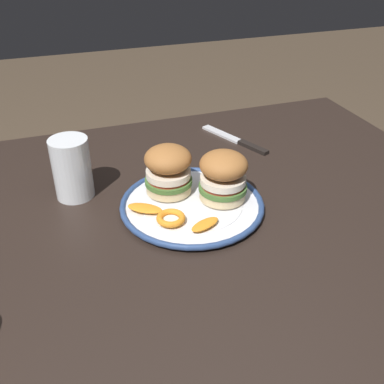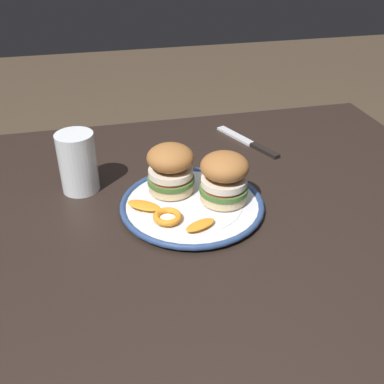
% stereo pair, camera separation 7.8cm
% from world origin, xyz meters
% --- Properties ---
extents(dining_table, '(1.27, 0.94, 0.72)m').
position_xyz_m(dining_table, '(0.00, 0.00, 0.62)').
color(dining_table, black).
rests_on(dining_table, ground).
extents(dinner_plate, '(0.29, 0.29, 0.02)m').
position_xyz_m(dinner_plate, '(-0.02, -0.01, 0.73)').
color(dinner_plate, white).
rests_on(dinner_plate, dining_table).
extents(sandwich_half_left, '(0.13, 0.13, 0.10)m').
position_xyz_m(sandwich_half_left, '(0.01, -0.07, 0.79)').
color(sandwich_half_left, beige).
rests_on(sandwich_half_left, dinner_plate).
extents(sandwich_half_right, '(0.13, 0.13, 0.10)m').
position_xyz_m(sandwich_half_right, '(-0.08, -0.01, 0.79)').
color(sandwich_half_right, beige).
rests_on(sandwich_half_right, dinner_plate).
extents(orange_peel_curled, '(0.06, 0.06, 0.01)m').
position_xyz_m(orange_peel_curled, '(0.04, 0.04, 0.74)').
color(orange_peel_curled, orange).
rests_on(orange_peel_curled, dinner_plate).
extents(orange_peel_strip_long, '(0.08, 0.07, 0.01)m').
position_xyz_m(orange_peel_strip_long, '(0.08, -0.01, 0.74)').
color(orange_peel_strip_long, orange).
rests_on(orange_peel_strip_long, dinner_plate).
extents(orange_peel_strip_short, '(0.07, 0.05, 0.01)m').
position_xyz_m(orange_peel_strip_short, '(-0.01, 0.08, 0.74)').
color(orange_peel_strip_short, orange).
rests_on(orange_peel_strip_short, dinner_plate).
extents(drinking_glass, '(0.08, 0.08, 0.13)m').
position_xyz_m(drinking_glass, '(0.20, -0.14, 0.77)').
color(drinking_glass, white).
rests_on(drinking_glass, dining_table).
extents(table_knife, '(0.10, 0.21, 0.01)m').
position_xyz_m(table_knife, '(-0.23, -0.26, 0.72)').
color(table_knife, silver).
rests_on(table_knife, dining_table).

